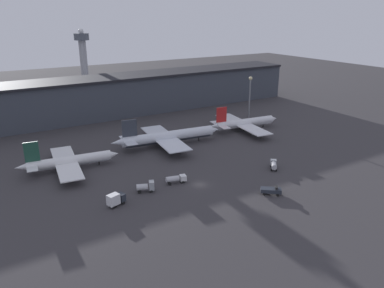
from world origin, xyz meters
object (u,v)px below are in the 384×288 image
Objects in this scene: airplane_2 at (244,123)px; service_vehicle_4 at (116,199)px; control_tower at (83,59)px; airplane_0 at (69,161)px; service_vehicle_2 at (271,190)px; service_vehicle_3 at (274,165)px; service_vehicle_0 at (146,187)px; airplane_1 at (168,137)px; service_vehicle_1 at (176,179)px.

airplane_2 is 86.02m from service_vehicle_4.
airplane_2 is 0.89× the size of control_tower.
service_vehicle_2 is (47.40, -50.77, -1.77)m from airplane_0.
airplane_2 is 6.71× the size of service_vehicle_3.
airplane_0 is at bearing -169.78° from airplane_2.
airplane_2 is at bearing 8.93° from service_vehicle_4.
airplane_0 reaches higher than service_vehicle_0.
service_vehicle_4 is (4.80, -33.23, -1.01)m from airplane_0.
airplane_2 is at bearing 49.30° from service_vehicle_0.
service_vehicle_3 is 151.95m from control_tower.
airplane_1 is 36.44m from service_vehicle_1.
airplane_0 is 6.12× the size of service_vehicle_4.
airplane_1 is 8.34× the size of service_vehicle_3.
service_vehicle_4 is at bearing -75.33° from airplane_0.
airplane_2 is 6.01× the size of service_vehicle_2.
airplane_2 is at bearing 98.03° from service_vehicle_2.
airplane_1 is (41.13, 4.25, 0.71)m from airplane_0.
service_vehicle_2 is at bearing -77.06° from airplane_1.
airplane_2 is 64.99m from service_vehicle_1.
service_vehicle_3 is (20.38, -40.86, -2.19)m from airplane_1.
service_vehicle_0 is at bearing -0.13° from service_vehicle_4.
airplane_0 is 33.59m from service_vehicle_4.
service_vehicle_1 is (-14.54, -33.34, -2.24)m from airplane_1.
control_tower reaches higher than service_vehicle_2.
control_tower reaches higher than service_vehicle_0.
airplane_1 is at bearing -171.96° from airplane_2.
service_vehicle_0 is 10.85m from service_vehicle_1.
service_vehicle_1 is 30.05m from service_vehicle_2.
airplane_2 reaches higher than service_vehicle_3.
airplane_0 is at bearing 139.16° from service_vehicle_0.
service_vehicle_1 is 22.19m from service_vehicle_4.
service_vehicle_3 is at bearing 84.51° from service_vehicle_2.
airplane_2 is 116.70m from control_tower.
airplane_0 is at bearing 172.46° from service_vehicle_2.
service_vehicle_4 is at bearing 125.88° from service_vehicle_3.
airplane_2 reaches higher than service_vehicle_0.
airplane_0 reaches higher than service_vehicle_4.
service_vehicle_2 is at bearing -114.94° from airplane_2.
service_vehicle_3 is (45.75, -6.86, -0.17)m from service_vehicle_0.
airplane_1 is 40.55m from airplane_2.
airplane_2 is (40.53, 1.12, -0.54)m from airplane_1.
control_tower is at bearing 47.86° from service_vehicle_3.
service_vehicle_1 is 1.08× the size of service_vehicle_2.
airplane_0 is 33.70m from service_vehicle_0.
airplane_2 is (81.66, 5.38, 0.17)m from airplane_0.
service_vehicle_3 is at bearing 0.61° from service_vehicle_1.
airplane_1 is 55.44m from service_vehicle_2.
service_vehicle_1 is 143.43m from control_tower.
service_vehicle_2 is 20.00m from service_vehicle_3.
control_tower is at bearing 58.95° from service_vehicle_4.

